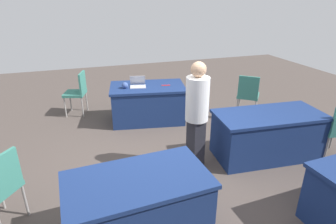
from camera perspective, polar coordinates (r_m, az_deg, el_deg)
The scene contains 10 objects.
ground_plane at distance 4.47m, azimuth -0.32°, elevation -11.63°, with size 14.40×14.40×0.00m, color #4C423D.
table_foreground at distance 5.99m, azimuth -4.12°, elevation 1.84°, with size 1.68×1.18×0.77m.
table_mid_left at distance 3.24m, azimuth -6.01°, elevation -18.76°, with size 1.57×0.94×0.77m.
table_mid_right at distance 4.92m, azimuth 19.52°, elevation -4.41°, with size 1.81×0.96×0.77m.
chair_near_front at distance 6.54m, azimuth -17.95°, elevation 4.21°, with size 0.55×0.55×0.97m.
chair_tucked_left at distance 6.28m, azimuth 16.03°, elevation 3.68°, with size 0.62×0.62×0.97m.
person_attendee_standing at distance 4.12m, azimuth 5.89°, elevation 0.03°, with size 0.37×0.37×1.69m.
laptop_silver at distance 5.84m, azimuth -6.19°, elevation 5.57°, with size 0.37×0.35×0.21m.
yarn_ball at distance 5.75m, azimuth -8.79°, elevation 5.41°, with size 0.13×0.13×0.13m, color #3F5999.
scissors_red at distance 5.88m, azimuth -0.44°, elevation 5.47°, with size 0.18×0.04×0.01m, color red.
Camera 1 is at (1.12, 3.51, 2.54)m, focal length 29.88 mm.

